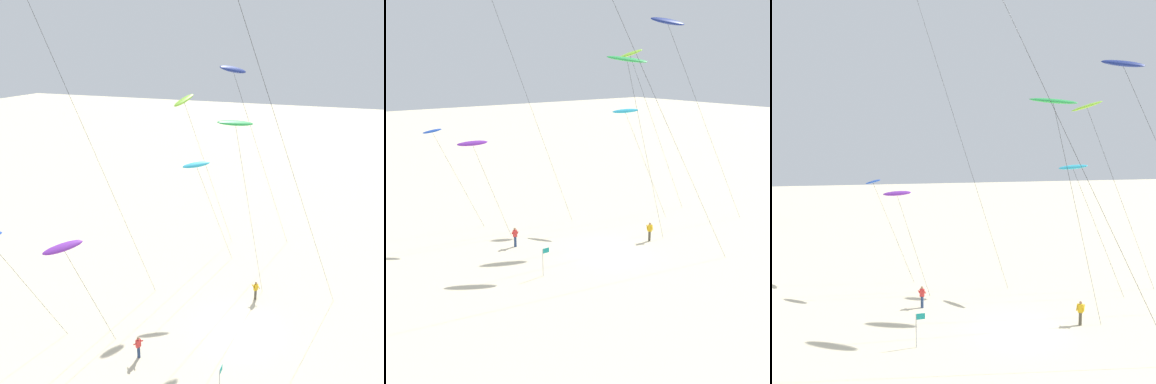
% 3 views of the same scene
% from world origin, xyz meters
% --- Properties ---
extents(ground_plane, '(260.00, 260.00, 0.00)m').
position_xyz_m(ground_plane, '(0.00, 0.00, 0.00)').
color(ground_plane, beige).
extents(kite_navy, '(8.04, 6.14, 19.02)m').
position_xyz_m(kite_navy, '(10.02, 3.79, 18.32)').
color(kite_navy, navy).
rests_on(kite_navy, ground).
extents(kite_lime, '(6.12, 4.40, 16.26)m').
position_xyz_m(kite_lime, '(9.75, 8.24, 15.51)').
color(kite_lime, '#8CD833').
rests_on(kite_lime, ground).
extents(kite_cyan, '(4.43, 3.86, 10.81)m').
position_xyz_m(kite_cyan, '(7.28, 6.11, 10.36)').
color(kite_cyan, '#33BFE0').
rests_on(kite_cyan, ground).
extents(kite_purple, '(3.66, 2.91, 8.64)m').
position_xyz_m(kite_purple, '(-6.73, 9.85, 8.22)').
color(kite_purple, purple).
rests_on(kite_purple, ground).
extents(kite_green, '(4.39, 3.49, 15.53)m').
position_xyz_m(kite_green, '(3.03, 1.52, 15.01)').
color(kite_green, green).
rests_on(kite_green, ground).
extents(kite_flyer_nearest, '(0.68, 0.67, 1.67)m').
position_xyz_m(kite_flyer_nearest, '(-5.41, 5.53, 0.89)').
color(kite_flyer_nearest, navy).
rests_on(kite_flyer_nearest, ground).
extents(kite_flyer_middle, '(0.72, 0.72, 1.67)m').
position_xyz_m(kite_flyer_middle, '(4.40, -0.34, 0.89)').
color(kite_flyer_middle, '#4C4738').
rests_on(kite_flyer_middle, ground).
extents(marker_flag, '(0.57, 0.05, 2.10)m').
position_xyz_m(marker_flag, '(-6.63, -0.69, 1.49)').
color(marker_flag, gray).
rests_on(marker_flag, ground).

